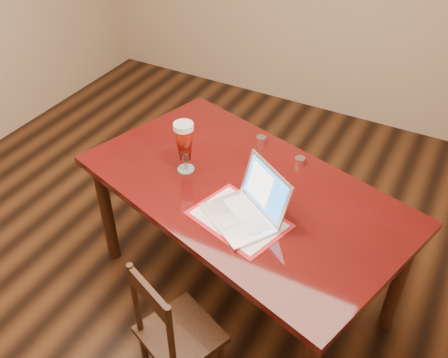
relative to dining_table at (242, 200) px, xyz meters
The scene contains 4 objects.
ground 0.88m from the dining_table, 168.56° to the right, with size 5.00×5.00×0.00m, color black.
room_shell 1.11m from the dining_table, 168.56° to the right, with size 4.51×5.01×2.71m.
dining_table is the anchor object (origin of this frame).
dining_chair 0.79m from the dining_table, 89.93° to the right, with size 0.47×0.46×0.87m.
Camera 1 is at (1.37, -1.79, 2.57)m, focal length 40.00 mm.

